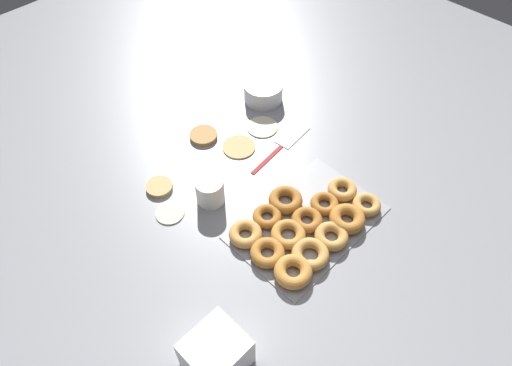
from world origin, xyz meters
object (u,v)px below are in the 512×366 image
object	(u,v)px
pancake_3	(159,187)
donut_tray	(306,227)
paper_cup	(210,191)
container_stack	(216,354)
pancake_1	(204,135)
pancake_2	(262,127)
batter_bowl	(263,92)
pancake_4	(239,146)
spatula	(287,140)
pancake_0	(170,212)

from	to	relation	value
pancake_3	donut_tray	bearing A→B (deg)	-64.62
paper_cup	container_stack	bearing A→B (deg)	-129.69
pancake_1	paper_cup	bearing A→B (deg)	-126.26
pancake_2	batter_bowl	world-z (taller)	batter_bowl
pancake_3	batter_bowl	world-z (taller)	batter_bowl
pancake_2	container_stack	distance (m)	0.83
donut_tray	container_stack	distance (m)	0.45
pancake_4	batter_bowl	distance (m)	0.27
pancake_1	pancake_3	xyz separation A→B (m)	(-0.25, -0.08, -0.00)
donut_tray	batter_bowl	bearing A→B (deg)	56.12
pancake_4	spatula	world-z (taller)	pancake_4
pancake_2	container_stack	bearing A→B (deg)	-143.09
pancake_2	pancake_0	bearing A→B (deg)	-172.08
batter_bowl	pancake_1	bearing A→B (deg)	178.97
pancake_2	spatula	xyz separation A→B (m)	(0.01, -0.10, -0.00)
pancake_1	batter_bowl	size ratio (longest dim) A/B	0.67
pancake_1	batter_bowl	world-z (taller)	batter_bowl
spatula	donut_tray	bearing A→B (deg)	-135.71
batter_bowl	spatula	bearing A→B (deg)	-115.16
pancake_4	container_stack	size ratio (longest dim) A/B	0.84
pancake_3	donut_tray	distance (m)	0.48
container_stack	paper_cup	distance (m)	0.50
spatula	pancake_4	bearing A→B (deg)	140.07
pancake_2	pancake_3	distance (m)	0.43
pancake_3	pancake_4	distance (m)	0.30
pancake_0	paper_cup	bearing A→B (deg)	-22.00
pancake_1	pancake_3	world-z (taller)	same
pancake_4	pancake_3	bearing A→B (deg)	171.02
paper_cup	pancake_2	bearing A→B (deg)	18.38
container_stack	donut_tray	bearing A→B (deg)	12.96
paper_cup	spatula	world-z (taller)	paper_cup
pancake_1	spatula	distance (m)	0.29
pancake_3	pancake_4	world-z (taller)	pancake_3
pancake_1	pancake_4	distance (m)	0.13
pancake_0	pancake_1	bearing A→B (deg)	31.49
pancake_0	container_stack	world-z (taller)	container_stack
pancake_0	batter_bowl	world-z (taller)	batter_bowl
pancake_3	container_stack	distance (m)	0.58
pancake_1	paper_cup	xyz separation A→B (m)	(-0.17, -0.22, 0.04)
donut_tray	batter_bowl	xyz separation A→B (m)	(0.34, 0.50, 0.02)
donut_tray	paper_cup	size ratio (longest dim) A/B	5.08
pancake_3	pancake_4	size ratio (longest dim) A/B	0.74
pancake_0	pancake_4	bearing A→B (deg)	8.82
pancake_0	paper_cup	xyz separation A→B (m)	(0.12, -0.05, 0.04)
pancake_2	container_stack	size ratio (longest dim) A/B	0.82
pancake_1	pancake_2	xyz separation A→B (m)	(0.18, -0.11, -0.00)
donut_tray	pancake_4	bearing A→B (deg)	75.79
pancake_4	donut_tray	bearing A→B (deg)	-104.21
pancake_4	container_stack	world-z (taller)	container_stack
pancake_1	donut_tray	bearing A→B (deg)	-95.12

